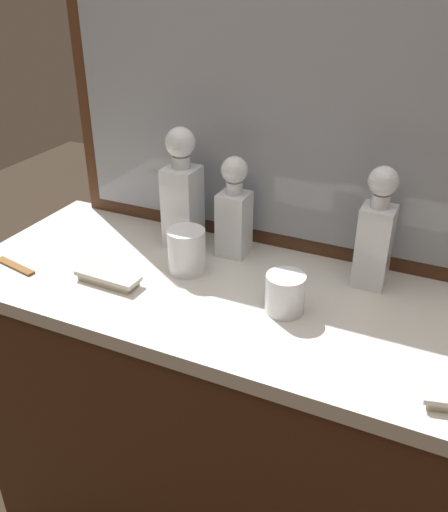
# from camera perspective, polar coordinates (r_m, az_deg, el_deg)

# --- Properties ---
(dresser) EXTENTS (1.25, 0.53, 0.87)m
(dresser) POSITION_cam_1_polar(r_m,az_deg,el_deg) (1.54, 0.00, -17.03)
(dresser) COLOR #472816
(dresser) RESTS_ON ground_plane
(dresser_mirror) EXTENTS (1.10, 0.03, 0.68)m
(dresser_mirror) POSITION_cam_1_polar(r_m,az_deg,el_deg) (1.35, 4.62, 14.37)
(dresser_mirror) COLOR #472816
(dresser_mirror) RESTS_ON dresser
(crystal_decanter_front) EXTENTS (0.08, 0.08, 0.31)m
(crystal_decanter_front) POSITION_cam_1_polar(r_m,az_deg,el_deg) (1.40, -4.30, 5.87)
(crystal_decanter_front) COLOR white
(crystal_decanter_front) RESTS_ON dresser
(crystal_decanter_rear) EXTENTS (0.07, 0.07, 0.28)m
(crystal_decanter_rear) POSITION_cam_1_polar(r_m,az_deg,el_deg) (1.27, 15.28, 1.70)
(crystal_decanter_rear) COLOR white
(crystal_decanter_rear) RESTS_ON dresser
(crystal_decanter_far_left) EXTENTS (0.07, 0.07, 0.25)m
(crystal_decanter_far_left) POSITION_cam_1_polar(r_m,az_deg,el_deg) (1.36, 1.03, 4.09)
(crystal_decanter_far_left) COLOR white
(crystal_decanter_far_left) RESTS_ON dresser
(crystal_tumbler_rear) EXTENTS (0.08, 0.08, 0.09)m
(crystal_tumbler_rear) POSITION_cam_1_polar(r_m,az_deg,el_deg) (1.17, 6.30, -4.01)
(crystal_tumbler_rear) COLOR white
(crystal_tumbler_rear) RESTS_ON dresser
(crystal_tumbler_far_right) EXTENTS (0.09, 0.09, 0.11)m
(crystal_tumbler_far_right) POSITION_cam_1_polar(r_m,az_deg,el_deg) (1.31, -3.87, 0.37)
(crystal_tumbler_far_right) COLOR white
(crystal_tumbler_far_right) RESTS_ON dresser
(silver_brush_front) EXTENTS (0.16, 0.06, 0.02)m
(silver_brush_front) POSITION_cam_1_polar(r_m,az_deg,el_deg) (1.30, -11.84, -2.24)
(silver_brush_front) COLOR #B7A88C
(silver_brush_front) RESTS_ON dresser
(tortoiseshell_comb) EXTENTS (0.13, 0.04, 0.01)m
(tortoiseshell_comb) POSITION_cam_1_polar(r_m,az_deg,el_deg) (1.43, -20.71, -0.98)
(tortoiseshell_comb) COLOR brown
(tortoiseshell_comb) RESTS_ON dresser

